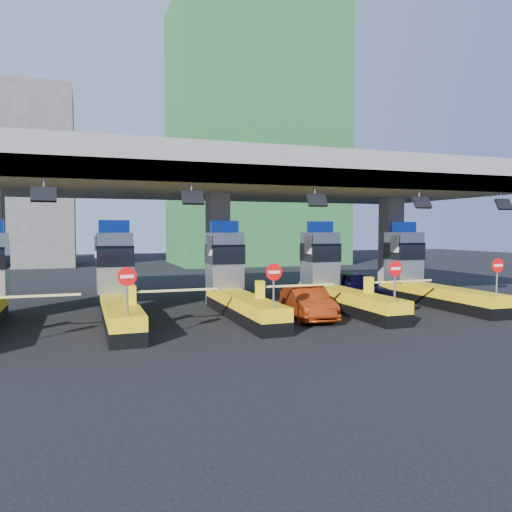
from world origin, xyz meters
name	(u,v)px	position (x,y,z in m)	size (l,w,h in m)	color
ground	(236,315)	(0.00, 0.00, 0.00)	(120.00, 120.00, 0.00)	black
toll_canopy	(218,181)	(0.00, 2.87, 6.13)	(28.00, 12.09, 7.00)	slate
toll_lane_left	(117,287)	(-5.00, 0.28, 1.40)	(4.43, 8.00, 4.16)	black
toll_lane_center	(234,282)	(0.00, 0.28, 1.40)	(4.43, 8.00, 4.16)	black
toll_lane_right	(334,279)	(5.00, 0.28, 1.40)	(4.43, 8.00, 4.16)	black
toll_lane_far_right	(422,276)	(10.00, 0.28, 1.40)	(4.43, 8.00, 4.16)	black
bg_building_scaffold	(255,137)	(12.00, 32.00, 14.00)	(18.00, 12.00, 28.00)	#1E5926
bg_building_concrete	(1,178)	(-14.00, 36.00, 9.00)	(14.00, 10.00, 18.00)	#4C4C49
van	(358,287)	(7.06, 1.57, 0.79)	(1.87, 4.65, 1.58)	black
red_car	(307,302)	(2.56, -1.94, 0.68)	(1.45, 4.15, 1.37)	maroon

